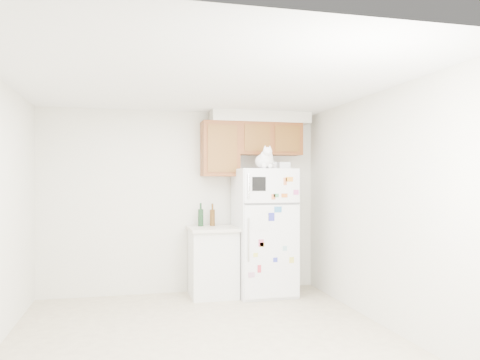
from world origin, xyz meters
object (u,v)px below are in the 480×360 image
object	(u,v)px
refrigerator	(264,232)
base_counter	(213,261)
bottle_amber	(212,215)
storage_box_back	(270,166)
storage_box_front	(284,166)
bottle_green	(201,215)
cat	(265,160)

from	to	relation	value
refrigerator	base_counter	distance (m)	0.79
bottle_amber	storage_box_back	bearing A→B (deg)	-9.14
refrigerator	base_counter	size ratio (longest dim) A/B	1.85
storage_box_front	bottle_green	xyz separation A→B (m)	(-1.09, 0.31, -0.67)
cat	bottle_amber	xyz separation A→B (m)	(-0.62, 0.47, -0.74)
storage_box_front	bottle_amber	distance (m)	1.19
storage_box_front	bottle_amber	world-z (taller)	storage_box_front
refrigerator	cat	distance (m)	0.99
cat	storage_box_front	world-z (taller)	cat
refrigerator	storage_box_back	bearing A→B (deg)	44.79
bottle_amber	storage_box_front	bearing A→B (deg)	-18.85
cat	bottle_green	bearing A→B (deg)	149.00
bottle_green	bottle_amber	world-z (taller)	bottle_green
base_counter	storage_box_front	xyz separation A→B (m)	(0.95, -0.13, 1.28)
storage_box_front	bottle_amber	bearing A→B (deg)	162.08
base_counter	storage_box_back	world-z (taller)	storage_box_back
storage_box_back	base_counter	bearing A→B (deg)	-161.57
storage_box_back	bottle_green	xyz separation A→B (m)	(-0.96, 0.12, -0.67)
storage_box_back	bottle_amber	xyz separation A→B (m)	(-0.79, 0.13, -0.68)
refrigerator	bottle_green	size ratio (longest dim) A/B	5.37
storage_box_front	bottle_green	bearing A→B (deg)	165.08
cat	bottle_amber	size ratio (longest dim) A/B	1.39
storage_box_back	storage_box_front	bearing A→B (deg)	-40.12
base_counter	storage_box_back	bearing A→B (deg)	3.76
cat	bottle_green	xyz separation A→B (m)	(-0.78, 0.47, -0.73)
cat	bottle_green	size ratio (longest dim) A/B	1.35
base_counter	bottle_amber	xyz separation A→B (m)	(0.02, 0.18, 0.61)
base_counter	cat	bearing A→B (deg)	-24.62
base_counter	bottle_green	size ratio (longest dim) A/B	2.91
refrigerator	bottle_amber	bearing A→B (deg)	159.02
refrigerator	bottle_green	world-z (taller)	refrigerator
storage_box_back	storage_box_front	xyz separation A→B (m)	(0.13, -0.19, -0.01)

